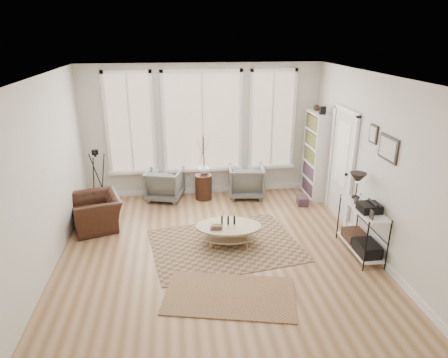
{
  "coord_description": "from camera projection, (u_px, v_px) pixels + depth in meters",
  "views": [
    {
      "loc": [
        -0.62,
        -5.84,
        3.52
      ],
      "look_at": [
        0.2,
        0.6,
        1.1
      ],
      "focal_mm": 32.0,
      "sensor_mm": 36.0,
      "label": 1
    }
  ],
  "objects": [
    {
      "name": "room",
      "position": [
        217.0,
        173.0,
        6.26
      ],
      "size": [
        5.5,
        5.54,
        2.9
      ],
      "color": "#A57C55",
      "rests_on": "ground"
    },
    {
      "name": "bay_window",
      "position": [
        203.0,
        124.0,
        8.7
      ],
      "size": [
        4.14,
        0.12,
        2.24
      ],
      "color": "tan",
      "rests_on": "ground"
    },
    {
      "name": "door",
      "position": [
        342.0,
        163.0,
        7.71
      ],
      "size": [
        0.09,
        1.06,
        2.22
      ],
      "color": "silver",
      "rests_on": "ground"
    },
    {
      "name": "bookcase",
      "position": [
        316.0,
        155.0,
        8.76
      ],
      "size": [
        0.31,
        0.85,
        2.06
      ],
      "color": "white",
      "rests_on": "ground"
    },
    {
      "name": "low_shelf",
      "position": [
        362.0,
        225.0,
        6.56
      ],
      "size": [
        0.38,
        1.08,
        1.3
      ],
      "color": "white",
      "rests_on": "ground"
    },
    {
      "name": "wall_art",
      "position": [
        384.0,
        144.0,
        6.13
      ],
      "size": [
        0.04,
        0.88,
        0.44
      ],
      "color": "black",
      "rests_on": "ground"
    },
    {
      "name": "rug_main",
      "position": [
        225.0,
        245.0,
        6.97
      ],
      "size": [
        2.76,
        2.25,
        0.01
      ],
      "primitive_type": "cube",
      "rotation": [
        0.0,
        0.0,
        0.16
      ],
      "color": "brown",
      "rests_on": "ground"
    },
    {
      "name": "rug_runner",
      "position": [
        230.0,
        295.0,
        5.63
      ],
      "size": [
        2.01,
        1.4,
        0.01
      ],
      "primitive_type": "cube",
      "rotation": [
        0.0,
        0.0,
        -0.22
      ],
      "color": "brown",
      "rests_on": "ground"
    },
    {
      "name": "coffee_table",
      "position": [
        228.0,
        230.0,
        6.92
      ],
      "size": [
        1.2,
        0.84,
        0.52
      ],
      "color": "tan",
      "rests_on": "ground"
    },
    {
      "name": "armchair_left",
      "position": [
        165.0,
        184.0,
        8.79
      ],
      "size": [
        0.92,
        0.93,
        0.69
      ],
      "primitive_type": "imported",
      "rotation": [
        0.0,
        0.0,
        2.87
      ],
      "color": "slate",
      "rests_on": "ground"
    },
    {
      "name": "armchair_right",
      "position": [
        246.0,
        181.0,
        8.94
      ],
      "size": [
        0.85,
        0.87,
        0.72
      ],
      "primitive_type": "imported",
      "rotation": [
        0.0,
        0.0,
        3.03
      ],
      "color": "slate",
      "rests_on": "ground"
    },
    {
      "name": "side_table",
      "position": [
        203.0,
        167.0,
        8.66
      ],
      "size": [
        0.37,
        0.37,
        1.56
      ],
      "color": "#351C12",
      "rests_on": "ground"
    },
    {
      "name": "vase",
      "position": [
        204.0,
        168.0,
        8.77
      ],
      "size": [
        0.28,
        0.28,
        0.24
      ],
      "primitive_type": "imported",
      "rotation": [
        0.0,
        0.0,
        -0.24
      ],
      "color": "silver",
      "rests_on": "side_table"
    },
    {
      "name": "accent_chair",
      "position": [
        97.0,
        212.0,
        7.52
      ],
      "size": [
        1.18,
        1.1,
        0.62
      ],
      "primitive_type": "imported",
      "rotation": [
        0.0,
        0.0,
        -1.25
      ],
      "color": "#351C12",
      "rests_on": "ground"
    },
    {
      "name": "tripod_camera",
      "position": [
        99.0,
        183.0,
        8.18
      ],
      "size": [
        0.45,
        0.45,
        1.29
      ],
      "color": "black",
      "rests_on": "ground"
    },
    {
      "name": "book_stack_near",
      "position": [
        302.0,
        201.0,
        8.57
      ],
      "size": [
        0.26,
        0.31,
        0.18
      ],
      "primitive_type": "cube",
      "rotation": [
        0.0,
        0.0,
        -0.14
      ],
      "color": "maroon",
      "rests_on": "ground"
    },
    {
      "name": "book_stack_far",
      "position": [
        303.0,
        202.0,
        8.55
      ],
      "size": [
        0.2,
        0.25,
        0.15
      ],
      "primitive_type": "cube",
      "rotation": [
        0.0,
        0.0,
        -0.08
      ],
      "color": "maroon",
      "rests_on": "ground"
    }
  ]
}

